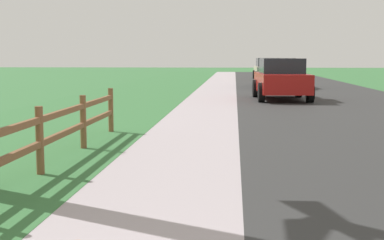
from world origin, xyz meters
The scene contains 8 objects.
ground_plane centered at (0.00, 25.00, 0.00)m, with size 120.00×120.00×0.00m, color #356C39.
road_asphalt centered at (3.50, 27.00, 0.00)m, with size 7.00×66.00×0.01m, color #2E2E2E.
curb_concrete centered at (-3.00, 27.00, 0.00)m, with size 6.00×66.00×0.01m, color #A89BA1.
grass_verge centered at (-4.50, 27.00, 0.01)m, with size 5.00×66.00×0.00m, color #356C39.
rail_fence centered at (-2.79, 5.30, 0.56)m, with size 0.11×11.27×0.96m.
parked_suv_red centered at (1.70, 20.50, 0.79)m, with size 2.12×4.31×1.58m.
parked_car_black centered at (2.20, 29.16, 0.81)m, with size 2.20×4.46×1.58m.
parked_car_beige centered at (2.35, 39.74, 0.79)m, with size 2.13×5.03×1.56m.
Camera 1 is at (-0.10, -1.02, 1.64)m, focal length 51.88 mm.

